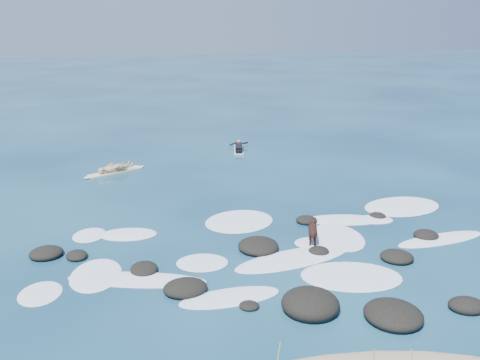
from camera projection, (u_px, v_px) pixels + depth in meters
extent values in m
plane|color=#0A2642|center=(261.00, 243.00, 17.22)|extent=(160.00, 160.00, 0.00)
ellipsoid|color=black|center=(319.00, 251.00, 16.50)|extent=(0.82, 0.79, 0.27)
ellipsoid|color=black|center=(378.00, 216.00, 19.39)|extent=(0.67, 0.73, 0.20)
ellipsoid|color=black|center=(185.00, 288.00, 14.23)|extent=(1.27, 1.11, 0.41)
ellipsoid|color=black|center=(310.00, 304.00, 13.35)|extent=(1.70, 1.71, 0.65)
ellipsoid|color=black|center=(426.00, 235.00, 17.64)|extent=(1.02, 1.00, 0.33)
ellipsoid|color=black|center=(77.00, 256.00, 16.20)|extent=(0.87, 0.91, 0.27)
ellipsoid|color=black|center=(393.00, 315.00, 12.94)|extent=(1.91, 1.94, 0.50)
ellipsoid|color=black|center=(307.00, 220.00, 18.93)|extent=(0.94, 0.91, 0.29)
ellipsoid|color=black|center=(249.00, 306.00, 13.49)|extent=(0.67, 0.65, 0.17)
ellipsoid|color=black|center=(397.00, 257.00, 16.08)|extent=(1.31, 1.28, 0.35)
ellipsoid|color=black|center=(467.00, 306.00, 13.39)|extent=(1.05, 0.90, 0.38)
ellipsoid|color=black|center=(46.00, 253.00, 16.31)|extent=(1.20, 1.13, 0.37)
ellipsoid|color=black|center=(258.00, 246.00, 16.77)|extent=(1.39, 1.39, 0.43)
ellipsoid|color=black|center=(144.00, 269.00, 15.35)|extent=(0.81, 0.94, 0.30)
ellipsoid|color=white|center=(338.00, 237.00, 17.69)|extent=(1.66, 2.41, 0.12)
ellipsoid|color=white|center=(344.00, 220.00, 19.13)|extent=(2.92, 1.56, 0.12)
ellipsoid|color=white|center=(128.00, 234.00, 17.88)|extent=(2.03, 1.35, 0.12)
ellipsoid|color=white|center=(137.00, 280.00, 14.86)|extent=(4.08, 1.92, 0.12)
ellipsoid|color=white|center=(293.00, 259.00, 16.12)|extent=(4.09, 2.16, 0.12)
ellipsoid|color=white|center=(351.00, 276.00, 15.05)|extent=(3.20, 2.43, 0.12)
ellipsoid|color=white|center=(230.00, 298.00, 13.94)|extent=(2.83, 1.26, 0.12)
ellipsoid|color=white|center=(402.00, 206.00, 20.46)|extent=(3.49, 2.68, 0.12)
ellipsoid|color=white|center=(239.00, 221.00, 19.01)|extent=(3.17, 2.96, 0.12)
ellipsoid|color=white|center=(40.00, 294.00, 14.13)|extent=(1.25, 1.47, 0.12)
ellipsoid|color=white|center=(89.00, 235.00, 17.82)|extent=(1.43, 1.56, 0.12)
ellipsoid|color=white|center=(202.00, 263.00, 15.87)|extent=(1.71, 1.44, 0.12)
ellipsoid|color=white|center=(441.00, 239.00, 17.50)|extent=(3.44, 1.41, 0.12)
ellipsoid|color=white|center=(96.00, 275.00, 15.13)|extent=(1.64, 2.24, 0.12)
ellipsoid|color=white|center=(374.00, 220.00, 19.15)|extent=(1.51, 1.16, 0.12)
ellipsoid|color=white|center=(311.00, 243.00, 17.23)|extent=(1.10, 0.90, 0.12)
cube|color=beige|center=(115.00, 172.00, 24.71)|extent=(2.48, 1.69, 0.08)
ellipsoid|color=beige|center=(139.00, 167.00, 25.49)|extent=(0.59, 0.50, 0.09)
ellipsoid|color=beige|center=(89.00, 177.00, 23.94)|extent=(0.59, 0.50, 0.09)
imported|color=tan|center=(114.00, 154.00, 24.45)|extent=(0.64, 0.72, 1.65)
cube|color=silver|center=(239.00, 150.00, 28.69)|extent=(0.86, 2.15, 0.08)
ellipsoid|color=silver|center=(239.00, 145.00, 29.69)|extent=(0.33, 0.50, 0.08)
cube|color=black|center=(239.00, 147.00, 28.65)|extent=(0.61, 1.34, 0.21)
sphere|color=tan|center=(239.00, 142.00, 29.32)|extent=(0.26, 0.26, 0.22)
cylinder|color=black|center=(234.00, 143.00, 29.49)|extent=(0.53, 0.20, 0.24)
cylinder|color=black|center=(244.00, 143.00, 29.50)|extent=(0.49, 0.36, 0.24)
cube|color=black|center=(239.00, 151.00, 27.97)|extent=(0.42, 0.58, 0.13)
cylinder|color=black|center=(313.00, 231.00, 16.99)|extent=(0.43, 0.62, 0.27)
sphere|color=black|center=(313.00, 228.00, 17.24)|extent=(0.36, 0.36, 0.29)
sphere|color=black|center=(313.00, 234.00, 16.75)|extent=(0.32, 0.32, 0.26)
sphere|color=black|center=(313.00, 223.00, 17.37)|extent=(0.26, 0.26, 0.21)
cone|color=black|center=(312.00, 222.00, 17.49)|extent=(0.14, 0.15, 0.11)
cone|color=black|center=(311.00, 220.00, 17.34)|extent=(0.11, 0.09, 0.10)
cone|color=black|center=(314.00, 221.00, 17.33)|extent=(0.11, 0.09, 0.10)
cylinder|color=black|center=(310.00, 237.00, 17.28)|extent=(0.09, 0.09, 0.37)
cylinder|color=black|center=(315.00, 237.00, 17.26)|extent=(0.09, 0.09, 0.37)
cylinder|color=black|center=(310.00, 242.00, 16.90)|extent=(0.09, 0.09, 0.37)
cylinder|color=black|center=(315.00, 242.00, 16.89)|extent=(0.09, 0.09, 0.37)
cylinder|color=black|center=(313.00, 234.00, 16.62)|extent=(0.12, 0.27, 0.16)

